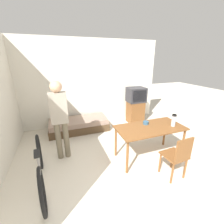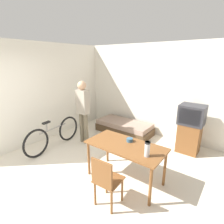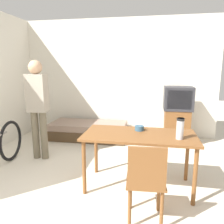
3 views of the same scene
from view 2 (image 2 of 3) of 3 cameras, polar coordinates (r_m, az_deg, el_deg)
ground_plane at (r=3.54m, az=-22.12°, el=-24.19°), size 20.00×20.00×0.00m
wall_back at (r=5.50m, az=10.35°, el=7.18°), size 4.97×0.06×2.70m
wall_left at (r=5.45m, az=-18.64°, el=6.49°), size 0.06×4.60×2.70m
daybed at (r=5.57m, az=3.96°, el=-4.95°), size 1.75×0.78×0.37m
tv at (r=4.70m, az=24.17°, el=-4.78°), size 0.57×0.47×1.22m
dining_table at (r=3.31m, az=4.38°, el=-11.94°), size 1.45×0.72×0.75m
wooden_chair at (r=2.85m, az=-2.10°, el=-21.24°), size 0.42×0.42×0.88m
bicycle at (r=4.83m, az=-18.46°, el=-7.10°), size 0.25×1.76×0.78m
person_standing at (r=4.72m, az=-9.49°, el=1.37°), size 0.34×0.23×1.72m
thermos_flask at (r=2.91m, az=11.45°, el=-11.55°), size 0.09×0.09×0.26m
mate_bowl at (r=3.38m, az=5.79°, el=-9.06°), size 0.12×0.12×0.07m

